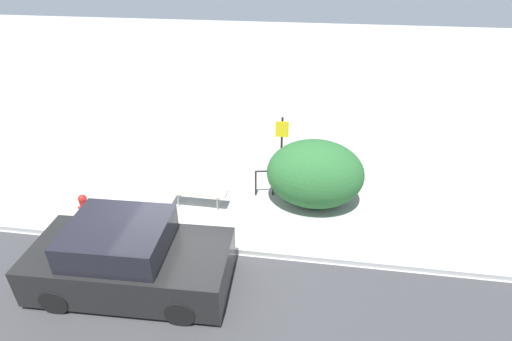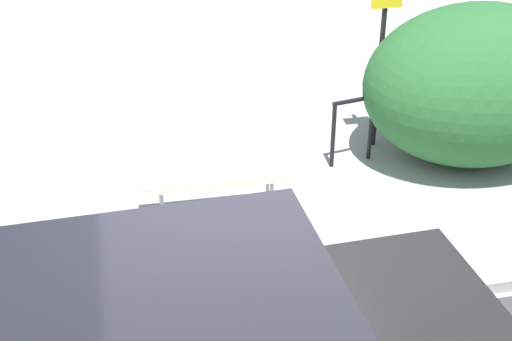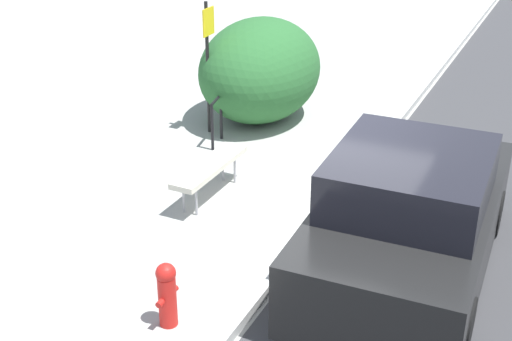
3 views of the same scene
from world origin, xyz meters
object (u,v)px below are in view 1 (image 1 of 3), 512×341
object	(u,v)px
bench	(198,192)
sign_post	(281,148)
bike_rack	(264,180)
fire_hydrant	(84,207)
parked_car_near	(129,259)

from	to	relation	value
bench	sign_post	world-z (taller)	sign_post
bike_rack	sign_post	distance (m)	1.05
sign_post	fire_hydrant	xyz separation A→B (m)	(-4.96, -2.21, -0.98)
bench	bike_rack	world-z (taller)	bike_rack
sign_post	parked_car_near	bearing A→B (deg)	-123.53
bike_rack	fire_hydrant	distance (m)	4.89
sign_post	fire_hydrant	size ratio (longest dim) A/B	3.01
fire_hydrant	parked_car_near	xyz separation A→B (m)	(2.16, -2.01, 0.29)
fire_hydrant	parked_car_near	world-z (taller)	parked_car_near
bench	bike_rack	xyz separation A→B (m)	(1.74, 0.82, 0.03)
bench	fire_hydrant	distance (m)	2.97
sign_post	bike_rack	bearing A→B (deg)	-139.04
bench	parked_car_near	bearing A→B (deg)	-100.59
fire_hydrant	parked_car_near	bearing A→B (deg)	-42.92
fire_hydrant	bike_rack	bearing A→B (deg)	22.05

